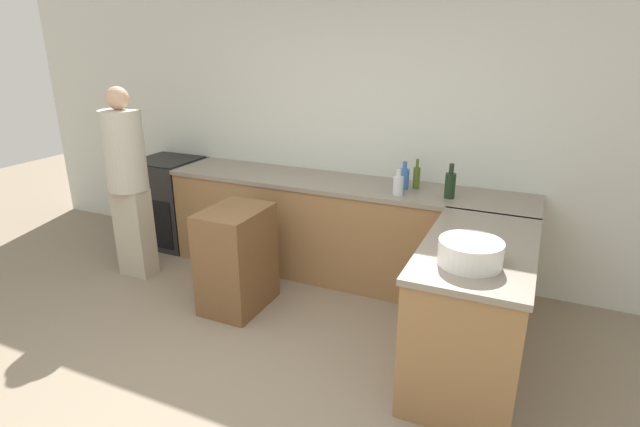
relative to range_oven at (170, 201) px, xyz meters
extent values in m
plane|color=gray|center=(2.02, -2.13, -0.47)|extent=(14.00, 14.00, 0.00)
cube|color=silver|center=(2.02, 0.36, 0.88)|extent=(8.00, 0.06, 2.70)
cube|color=olive|center=(2.02, 0.00, -0.02)|extent=(3.35, 0.65, 0.89)
cube|color=gray|center=(2.02, 0.00, 0.44)|extent=(3.38, 0.68, 0.04)
cube|color=olive|center=(3.37, -0.99, -0.02)|extent=(0.66, 1.33, 0.89)
cube|color=gray|center=(3.37, -0.99, 0.44)|extent=(0.69, 1.36, 0.04)
cube|color=black|center=(0.00, 0.00, 0.00)|extent=(0.66, 0.65, 0.93)
cube|color=black|center=(0.00, -0.33, -0.14)|extent=(0.55, 0.01, 0.52)
cube|color=black|center=(0.00, 0.00, 0.47)|extent=(0.60, 0.60, 0.01)
cube|color=brown|center=(1.46, -0.90, -0.04)|extent=(0.45, 0.61, 0.87)
cylinder|color=white|center=(3.35, -1.31, 0.53)|extent=(0.37, 0.37, 0.15)
cylinder|color=black|center=(3.00, -0.08, 0.56)|extent=(0.09, 0.09, 0.21)
cylinder|color=black|center=(3.00, -0.08, 0.71)|extent=(0.04, 0.04, 0.08)
cylinder|color=silver|center=(2.60, -0.17, 0.54)|extent=(0.09, 0.09, 0.15)
cylinder|color=silver|center=(2.60, -0.17, 0.64)|extent=(0.04, 0.04, 0.06)
cylinder|color=#386BB7|center=(2.59, 0.02, 0.55)|extent=(0.08, 0.08, 0.17)
cylinder|color=#386BB7|center=(2.59, 0.02, 0.67)|extent=(0.04, 0.04, 0.07)
cylinder|color=#475B1E|center=(2.69, 0.08, 0.55)|extent=(0.06, 0.06, 0.19)
cylinder|color=#475B1E|center=(2.69, 0.08, 0.68)|extent=(0.03, 0.03, 0.07)
cube|color=#ADA38E|center=(0.24, -0.78, -0.04)|extent=(0.32, 0.20, 0.85)
cylinder|color=#B7B2A3|center=(0.24, -0.78, 0.74)|extent=(0.36, 0.36, 0.72)
sphere|color=tan|center=(0.24, -0.78, 1.20)|extent=(0.20, 0.20, 0.20)
camera|label=1|loc=(3.65, -4.05, 1.69)|focal=28.00mm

